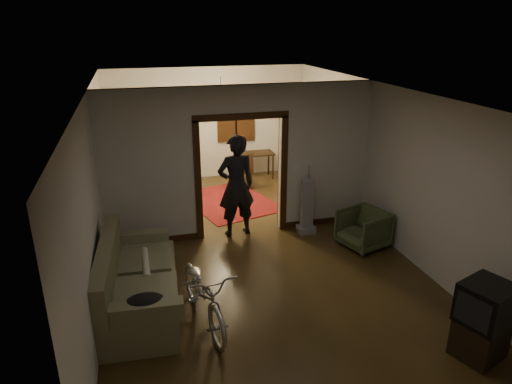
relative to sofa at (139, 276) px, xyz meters
name	(u,v)px	position (x,y,z in m)	size (l,w,h in m)	color
floor	(252,249)	(1.95, 1.29, -0.51)	(5.00, 8.50, 0.01)	#30210F
ceiling	(251,90)	(1.95, 1.29, 2.29)	(5.00, 8.50, 0.01)	white
wall_back	(208,124)	(1.95, 5.54, 0.89)	(5.00, 0.02, 2.80)	beige
wall_left	(95,188)	(-0.55, 1.29, 0.89)	(0.02, 8.50, 2.80)	beige
wall_right	(384,163)	(4.45, 1.29, 0.89)	(0.02, 8.50, 2.80)	beige
partition_wall	(241,162)	(1.95, 2.04, 0.89)	(5.00, 0.14, 2.80)	beige
door_casing	(241,178)	(1.95, 2.04, 0.59)	(1.74, 0.20, 2.32)	black
far_window	(236,117)	(2.65, 5.50, 1.04)	(0.98, 0.06, 1.28)	black
chandelier	(221,96)	(1.95, 3.79, 1.84)	(0.24, 0.24, 0.24)	#FFE0A5
light_switch	(296,167)	(3.00, 1.97, 0.74)	(0.08, 0.01, 0.12)	silver
sofa	(139,276)	(0.00, 0.00, 0.00)	(1.00, 2.21, 1.02)	#5D5F3F
rolled_paper	(146,263)	(0.10, 0.30, 0.02)	(0.11, 0.11, 0.85)	beige
jacket	(145,301)	(0.05, -0.91, 0.17)	(0.46, 0.35, 0.13)	black
bicycle	(204,293)	(0.81, -0.57, -0.06)	(0.60, 1.72, 0.90)	silver
armchair	(363,229)	(3.90, 0.88, -0.16)	(0.74, 0.76, 0.69)	#3D4828
tv_stand	(479,339)	(3.89, -2.10, -0.27)	(0.53, 0.48, 0.48)	black
crt_tv	(487,303)	(3.89, -2.10, 0.23)	(0.57, 0.51, 0.49)	black
vacuum	(307,207)	(3.14, 1.69, 0.02)	(0.33, 0.26, 1.07)	gray
person	(236,186)	(1.84, 1.98, 0.46)	(0.71, 0.47, 1.95)	black
oriental_rug	(230,201)	(2.06, 3.64, -0.50)	(1.67, 2.19, 0.02)	maroon
locker	(154,151)	(0.56, 5.30, 0.35)	(0.86, 0.48, 1.72)	black
globe	(151,106)	(0.56, 5.30, 1.43)	(0.29, 0.29, 0.29)	#1E5972
desk	(256,166)	(3.06, 5.10, -0.17)	(0.91, 0.51, 0.67)	black
desk_chair	(243,170)	(2.55, 4.41, -0.04)	(0.41, 0.41, 0.93)	black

